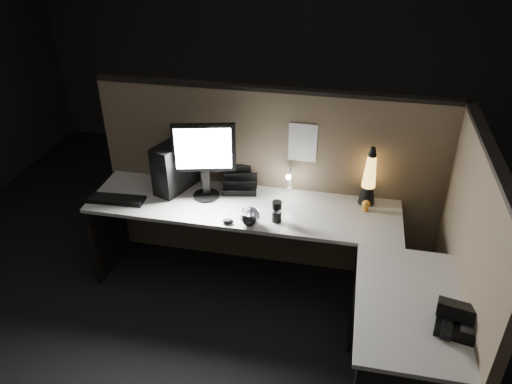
% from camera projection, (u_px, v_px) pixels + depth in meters
% --- Properties ---
extents(floor, '(6.00, 6.00, 0.00)m').
position_uv_depth(floor, '(246.00, 339.00, 3.53)').
color(floor, black).
rests_on(floor, ground).
extents(room_shell, '(6.00, 6.00, 6.00)m').
position_uv_depth(room_shell, '(243.00, 129.00, 2.69)').
color(room_shell, silver).
rests_on(room_shell, ground).
extents(partition_back, '(2.66, 0.06, 1.50)m').
position_uv_depth(partition_back, '(271.00, 183.00, 3.92)').
color(partition_back, brown).
rests_on(partition_back, ground).
extents(partition_right, '(0.06, 1.66, 1.50)m').
position_uv_depth(partition_right, '(464.00, 273.00, 2.99)').
color(partition_right, brown).
rests_on(partition_right, ground).
extents(desk, '(2.60, 1.60, 0.73)m').
position_uv_depth(desk, '(279.00, 256.00, 3.41)').
color(desk, beige).
rests_on(desk, ground).
extents(pc_tower, '(0.28, 0.40, 0.39)m').
position_uv_depth(pc_tower, '(175.00, 166.00, 3.79)').
color(pc_tower, black).
rests_on(pc_tower, desk).
extents(monitor, '(0.45, 0.20, 0.59)m').
position_uv_depth(monitor, '(204.00, 154.00, 3.61)').
color(monitor, black).
rests_on(monitor, desk).
extents(keyboard, '(0.43, 0.17, 0.02)m').
position_uv_depth(keyboard, '(116.00, 199.00, 3.72)').
color(keyboard, black).
rests_on(keyboard, desk).
extents(mouse, '(0.08, 0.06, 0.03)m').
position_uv_depth(mouse, '(228.00, 221.00, 3.47)').
color(mouse, black).
rests_on(mouse, desk).
extents(clip_lamp, '(0.04, 0.16, 0.20)m').
position_uv_depth(clip_lamp, '(289.00, 180.00, 3.75)').
color(clip_lamp, white).
rests_on(clip_lamp, desk).
extents(organizer, '(0.29, 0.26, 0.19)m').
position_uv_depth(organizer, '(241.00, 184.00, 3.86)').
color(organizer, black).
rests_on(organizer, desk).
extents(lava_lamp, '(0.12, 0.12, 0.45)m').
position_uv_depth(lava_lamp, '(369.00, 181.00, 3.61)').
color(lava_lamp, black).
rests_on(lava_lamp, desk).
extents(travel_mug, '(0.07, 0.07, 0.16)m').
position_uv_depth(travel_mug, '(277.00, 212.00, 3.46)').
color(travel_mug, black).
rests_on(travel_mug, desk).
extents(steel_mug, '(0.14, 0.14, 0.11)m').
position_uv_depth(steel_mug, '(250.00, 218.00, 3.43)').
color(steel_mug, '#B7B8BE').
rests_on(steel_mug, desk).
extents(figurine, '(0.06, 0.06, 0.06)m').
position_uv_depth(figurine, '(366.00, 204.00, 3.59)').
color(figurine, '#FF9D28').
rests_on(figurine, desk).
extents(pinned_paper, '(0.21, 0.00, 0.30)m').
position_uv_depth(pinned_paper, '(303.00, 143.00, 3.65)').
color(pinned_paper, white).
rests_on(pinned_paper, partition_back).
extents(desk_phone, '(0.27, 0.28, 0.14)m').
position_uv_depth(desk_phone, '(459.00, 320.00, 2.63)').
color(desk_phone, black).
rests_on(desk_phone, desk).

